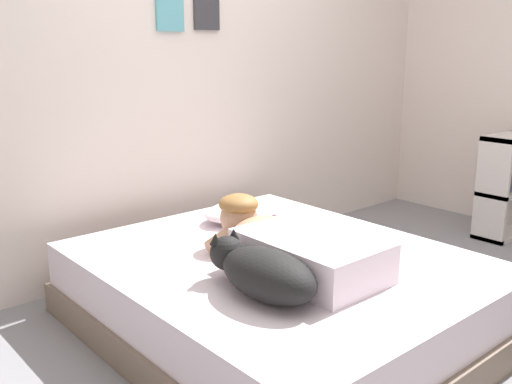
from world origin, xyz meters
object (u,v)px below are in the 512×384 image
(dog, at_px, (263,272))
(coffee_cup, at_px, (255,226))
(pillow, at_px, (244,210))
(person_lying, at_px, (289,244))
(bookshelf, at_px, (505,185))
(cell_phone, at_px, (265,276))
(bed, at_px, (279,294))

(dog, height_order, coffee_cup, dog)
(pillow, relative_size, person_lying, 0.57)
(coffee_cup, bearing_deg, pillow, 62.83)
(pillow, distance_m, dog, 1.07)
(coffee_cup, bearing_deg, bookshelf, -10.29)
(cell_phone, bearing_deg, dog, -134.16)
(bed, relative_size, pillow, 3.66)
(bed, distance_m, person_lying, 0.32)
(person_lying, height_order, bookshelf, bookshelf)
(person_lying, distance_m, coffee_cup, 0.51)
(dog, xyz_separation_m, cell_phone, (0.13, 0.14, -0.10))
(person_lying, relative_size, bookshelf, 1.23)
(dog, relative_size, coffee_cup, 4.60)
(bed, xyz_separation_m, bookshelf, (2.23, -0.02, 0.20))
(cell_phone, distance_m, bookshelf, 2.45)
(pillow, relative_size, bookshelf, 0.69)
(coffee_cup, distance_m, bookshelf, 2.11)
(dog, xyz_separation_m, coffee_cup, (0.50, 0.63, -0.07))
(bed, relative_size, person_lying, 2.07)
(bed, bearing_deg, coffee_cup, 66.88)
(bookshelf, bearing_deg, pillow, 162.71)
(bed, distance_m, dog, 0.54)
(cell_phone, bearing_deg, bed, 32.61)
(coffee_cup, bearing_deg, person_lying, -113.09)
(bookshelf, bearing_deg, bed, 179.38)
(coffee_cup, relative_size, cell_phone, 0.89)
(pillow, distance_m, coffee_cup, 0.26)
(cell_phone, bearing_deg, bookshelf, 2.73)
(person_lying, height_order, cell_phone, person_lying)
(pillow, bearing_deg, bookshelf, -17.29)
(bed, height_order, bookshelf, bookshelf)
(bed, xyz_separation_m, person_lying, (-0.05, -0.12, 0.30))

